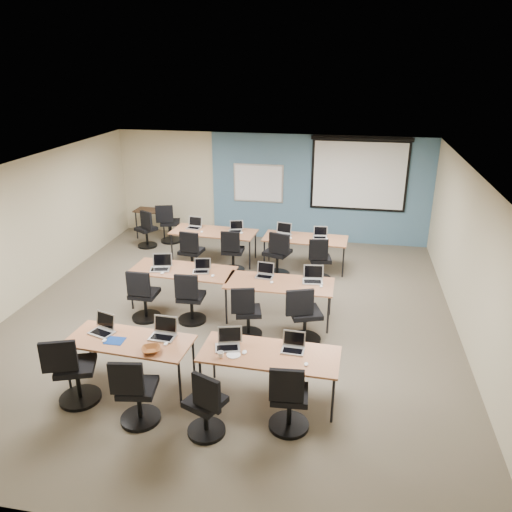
% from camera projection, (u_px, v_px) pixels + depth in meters
% --- Properties ---
extents(floor, '(8.00, 9.00, 0.02)m').
position_uv_depth(floor, '(230.00, 317.00, 9.14)').
color(floor, '#6B6354').
rests_on(floor, ground).
extents(ceiling, '(8.00, 9.00, 0.02)m').
position_uv_depth(ceiling, '(227.00, 171.00, 8.14)').
color(ceiling, white).
rests_on(ceiling, ground).
extents(wall_back, '(8.00, 0.04, 2.70)m').
position_uv_depth(wall_back, '(270.00, 187.00, 12.75)').
color(wall_back, beige).
rests_on(wall_back, ground).
extents(wall_front, '(8.00, 0.04, 2.70)m').
position_uv_depth(wall_front, '(112.00, 420.00, 4.53)').
color(wall_front, beige).
rests_on(wall_front, ground).
extents(wall_left, '(0.04, 9.00, 2.70)m').
position_uv_depth(wall_left, '(21.00, 234.00, 9.33)').
color(wall_left, beige).
rests_on(wall_left, ground).
extents(wall_right, '(0.04, 9.00, 2.70)m').
position_uv_depth(wall_right, '(473.00, 265.00, 7.95)').
color(wall_right, beige).
rests_on(wall_right, ground).
extents(blue_accent_panel, '(5.50, 0.04, 2.70)m').
position_uv_depth(blue_accent_panel, '(319.00, 190.00, 12.50)').
color(blue_accent_panel, '#3D5977').
rests_on(blue_accent_panel, wall_back).
extents(whiteboard, '(1.28, 0.03, 0.98)m').
position_uv_depth(whiteboard, '(258.00, 183.00, 12.69)').
color(whiteboard, silver).
rests_on(whiteboard, wall_back).
extents(projector_screen, '(2.40, 0.10, 1.82)m').
position_uv_depth(projector_screen, '(359.00, 170.00, 12.08)').
color(projector_screen, black).
rests_on(projector_screen, wall_back).
extents(training_table_front_left, '(1.77, 0.74, 0.73)m').
position_uv_depth(training_table_front_left, '(130.00, 343.00, 7.02)').
color(training_table_front_left, olive).
rests_on(training_table_front_left, floor).
extents(training_table_front_right, '(1.87, 0.78, 0.73)m').
position_uv_depth(training_table_front_right, '(270.00, 356.00, 6.70)').
color(training_table_front_right, olive).
rests_on(training_table_front_right, floor).
extents(training_table_mid_left, '(1.94, 0.81, 0.73)m').
position_uv_depth(training_table_mid_left, '(183.00, 272.00, 9.35)').
color(training_table_mid_left, olive).
rests_on(training_table_mid_left, floor).
extents(training_table_mid_right, '(1.90, 0.79, 0.73)m').
position_uv_depth(training_table_mid_right, '(279.00, 285.00, 8.81)').
color(training_table_mid_right, '#A57338').
rests_on(training_table_mid_right, floor).
extents(training_table_back_left, '(1.93, 0.81, 0.73)m').
position_uv_depth(training_table_back_left, '(214.00, 233.00, 11.42)').
color(training_table_back_left, brown).
rests_on(training_table_back_left, floor).
extents(training_table_back_right, '(1.84, 0.77, 0.73)m').
position_uv_depth(training_table_back_right, '(305.00, 240.00, 11.00)').
color(training_table_back_right, brown).
rests_on(training_table_back_right, floor).
extents(laptop_0, '(0.34, 0.29, 0.26)m').
position_uv_depth(laptop_0, '(103.00, 328.00, 7.19)').
color(laptop_0, silver).
rests_on(laptop_0, training_table_front_left).
extents(mouse_0, '(0.06, 0.10, 0.03)m').
position_uv_depth(mouse_0, '(104.00, 341.00, 6.97)').
color(mouse_0, white).
rests_on(mouse_0, training_table_front_left).
extents(task_chair_0, '(0.59, 0.57, 1.04)m').
position_uv_depth(task_chair_0, '(73.00, 375.00, 6.73)').
color(task_chair_0, black).
rests_on(task_chair_0, floor).
extents(laptop_1, '(0.35, 0.30, 0.27)m').
position_uv_depth(laptop_1, '(164.00, 332.00, 7.08)').
color(laptop_1, silver).
rests_on(laptop_1, training_table_front_left).
extents(mouse_1, '(0.07, 0.10, 0.03)m').
position_uv_depth(mouse_1, '(166.00, 344.00, 6.88)').
color(mouse_1, white).
rests_on(mouse_1, training_table_front_left).
extents(task_chair_1, '(0.52, 0.52, 1.00)m').
position_uv_depth(task_chair_1, '(136.00, 396.00, 6.34)').
color(task_chair_1, black).
rests_on(task_chair_1, floor).
extents(laptop_2, '(0.34, 0.29, 0.26)m').
position_uv_depth(laptop_2, '(229.00, 342.00, 6.82)').
color(laptop_2, silver).
rests_on(laptop_2, training_table_front_right).
extents(mouse_2, '(0.09, 0.12, 0.04)m').
position_uv_depth(mouse_2, '(244.00, 352.00, 6.68)').
color(mouse_2, white).
rests_on(mouse_2, training_table_front_right).
extents(task_chair_2, '(0.52, 0.49, 0.97)m').
position_uv_depth(task_chair_2, '(206.00, 409.00, 6.13)').
color(task_chair_2, black).
rests_on(task_chair_2, floor).
extents(laptop_3, '(0.31, 0.26, 0.23)m').
position_uv_depth(laptop_3, '(293.00, 346.00, 6.75)').
color(laptop_3, '#B8B9BE').
rests_on(laptop_3, training_table_front_right).
extents(mouse_3, '(0.06, 0.09, 0.03)m').
position_uv_depth(mouse_3, '(306.00, 364.00, 6.43)').
color(mouse_3, white).
rests_on(mouse_3, training_table_front_right).
extents(task_chair_3, '(0.52, 0.52, 1.00)m').
position_uv_depth(task_chair_3, '(289.00, 403.00, 6.22)').
color(task_chair_3, black).
rests_on(task_chair_3, floor).
extents(laptop_4, '(0.36, 0.31, 0.27)m').
position_uv_depth(laptop_4, '(161.00, 266.00, 9.34)').
color(laptop_4, silver).
rests_on(laptop_4, training_table_mid_left).
extents(mouse_4, '(0.07, 0.11, 0.04)m').
position_uv_depth(mouse_4, '(162.00, 273.00, 9.15)').
color(mouse_4, white).
rests_on(mouse_4, training_table_mid_left).
extents(task_chair_4, '(0.52, 0.52, 1.00)m').
position_uv_depth(task_chair_4, '(144.00, 299.00, 8.89)').
color(task_chair_4, black).
rests_on(task_chair_4, floor).
extents(laptop_5, '(0.30, 0.26, 0.23)m').
position_uv_depth(laptop_5, '(202.00, 269.00, 9.23)').
color(laptop_5, silver).
rests_on(laptop_5, training_table_mid_left).
extents(mouse_5, '(0.06, 0.10, 0.04)m').
position_uv_depth(mouse_5, '(213.00, 276.00, 9.04)').
color(mouse_5, white).
rests_on(mouse_5, training_table_mid_left).
extents(task_chair_5, '(0.50, 0.50, 0.99)m').
position_uv_depth(task_chair_5, '(190.00, 302.00, 8.81)').
color(task_chair_5, black).
rests_on(task_chair_5, floor).
extents(laptop_6, '(0.31, 0.27, 0.24)m').
position_uv_depth(laptop_6, '(265.00, 273.00, 9.03)').
color(laptop_6, '#B0B0B1').
rests_on(laptop_6, training_table_mid_right).
extents(mouse_6, '(0.07, 0.10, 0.03)m').
position_uv_depth(mouse_6, '(272.00, 282.00, 8.78)').
color(mouse_6, white).
rests_on(mouse_6, training_table_mid_right).
extents(task_chair_6, '(0.48, 0.48, 0.96)m').
position_uv_depth(task_chair_6, '(247.00, 316.00, 8.34)').
color(task_chair_6, black).
rests_on(task_chair_6, floor).
extents(laptop_7, '(0.36, 0.30, 0.27)m').
position_uv_depth(laptop_7, '(313.00, 278.00, 8.83)').
color(laptop_7, '#B7B7BE').
rests_on(laptop_7, training_table_mid_right).
extents(mouse_7, '(0.08, 0.10, 0.03)m').
position_uv_depth(mouse_7, '(321.00, 286.00, 8.62)').
color(mouse_7, white).
rests_on(mouse_7, training_table_mid_right).
extents(task_chair_7, '(0.58, 0.56, 1.03)m').
position_uv_depth(task_chair_7, '(304.00, 319.00, 8.17)').
color(task_chair_7, black).
rests_on(task_chair_7, floor).
extents(laptop_8, '(0.33, 0.28, 0.25)m').
position_uv_depth(laptop_8, '(194.00, 225.00, 11.62)').
color(laptop_8, '#9E9EAA').
rests_on(laptop_8, training_table_back_left).
extents(mouse_8, '(0.06, 0.10, 0.03)m').
position_uv_depth(mouse_8, '(202.00, 232.00, 11.34)').
color(mouse_8, white).
rests_on(mouse_8, training_table_back_left).
extents(task_chair_8, '(0.52, 0.52, 1.00)m').
position_uv_depth(task_chair_8, '(191.00, 256.00, 10.86)').
color(task_chair_8, black).
rests_on(task_chair_8, floor).
extents(laptop_9, '(0.31, 0.26, 0.23)m').
position_uv_depth(laptop_9, '(236.00, 229.00, 11.39)').
color(laptop_9, silver).
rests_on(laptop_9, training_table_back_left).
extents(mouse_9, '(0.09, 0.12, 0.04)m').
position_uv_depth(mouse_9, '(242.00, 233.00, 11.26)').
color(mouse_9, white).
rests_on(mouse_9, training_table_back_left).
extents(task_chair_9, '(0.50, 0.50, 0.99)m').
position_uv_depth(task_chair_9, '(232.00, 255.00, 10.92)').
color(task_chair_9, black).
rests_on(task_chair_9, floor).
extents(laptop_10, '(0.35, 0.29, 0.26)m').
position_uv_depth(laptop_10, '(283.00, 232.00, 11.15)').
color(laptop_10, '#B3B2BF').
rests_on(laptop_10, training_table_back_right).
extents(mouse_10, '(0.08, 0.11, 0.04)m').
position_uv_depth(mouse_10, '(290.00, 238.00, 10.94)').
color(mouse_10, white).
rests_on(mouse_10, training_table_back_right).
extents(task_chair_10, '(0.58, 0.57, 1.04)m').
position_uv_depth(task_chair_10, '(278.00, 258.00, 10.68)').
color(task_chair_10, black).
rests_on(task_chair_10, floor).
extents(laptop_11, '(0.30, 0.26, 0.23)m').
position_uv_depth(laptop_11, '(320.00, 235.00, 10.99)').
color(laptop_11, '#AAAAB4').
rests_on(laptop_11, training_table_back_right).
extents(mouse_11, '(0.08, 0.11, 0.04)m').
position_uv_depth(mouse_11, '(327.00, 239.00, 10.88)').
color(mouse_11, white).
rests_on(mouse_11, training_table_back_right).
extents(task_chair_11, '(0.49, 0.49, 0.97)m').
position_uv_depth(task_chair_11, '(319.00, 263.00, 10.51)').
color(task_chair_11, black).
rests_on(task_chair_11, floor).
extents(blue_mousepad, '(0.27, 0.22, 0.01)m').
position_uv_depth(blue_mousepad, '(115.00, 341.00, 6.98)').
color(blue_mousepad, navy).
rests_on(blue_mousepad, training_table_front_left).
extents(snack_bowl, '(0.39, 0.39, 0.07)m').
position_uv_depth(snack_bowl, '(151.00, 349.00, 6.71)').
color(snack_bowl, brown).
rests_on(snack_bowl, training_table_front_left).
extents(snack_plate, '(0.20, 0.20, 0.01)m').
position_uv_depth(snack_plate, '(233.00, 355.00, 6.64)').
color(snack_plate, white).
rests_on(snack_plate, training_table_front_right).
extents(coffee_cup, '(0.09, 0.09, 0.07)m').
position_uv_depth(coffee_cup, '(221.00, 355.00, 6.56)').
color(coffee_cup, silver).
rests_on(coffee_cup, snack_plate).
extents(utility_table, '(0.87, 0.48, 0.75)m').
position_uv_depth(utility_table, '(152.00, 214.00, 12.98)').
color(utility_table, black).
rests_on(utility_table, floor).
extents(spare_chair_a, '(0.55, 0.54, 1.02)m').
position_uv_depth(spare_chair_a, '(169.00, 227.00, 12.72)').
color(spare_chair_a, black).
rests_on(spare_chair_a, floor).
extents(spare_chair_b, '(0.53, 0.48, 0.97)m').
position_uv_depth(spare_chair_b, '(147.00, 232.00, 12.38)').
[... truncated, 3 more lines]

